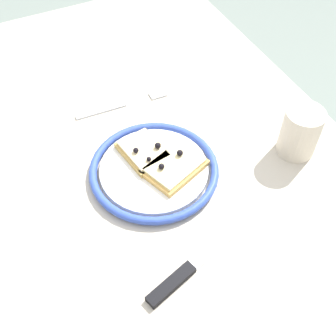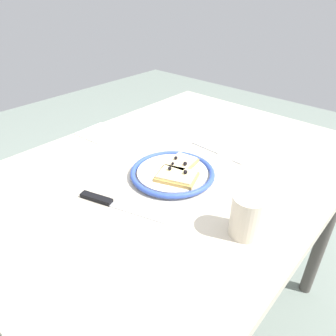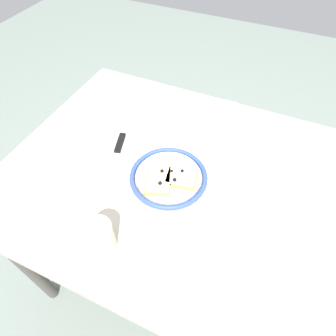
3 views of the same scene
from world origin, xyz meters
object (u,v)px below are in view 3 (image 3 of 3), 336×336
at_px(plate, 169,177).
at_px(pizza_slice_near, 181,178).
at_px(pizza_slice_far, 158,180).
at_px(napkin, 218,109).
at_px(fork, 229,206).
at_px(dining_table, 187,194).
at_px(knife, 118,150).
at_px(cup, 100,237).

relative_size(plate, pizza_slice_near, 2.27).
distance_m(pizza_slice_far, napkin, 0.42).
bearing_deg(fork, plate, -5.85).
bearing_deg(plate, pizza_slice_far, 59.78).
bearing_deg(dining_table, pizza_slice_near, 63.47).
height_order(fork, napkin, same).
distance_m(pizza_slice_near, knife, 0.25).
height_order(dining_table, knife, knife).
relative_size(plate, pizza_slice_far, 1.87).
height_order(plate, napkin, plate).
distance_m(fork, napkin, 0.44).
height_order(cup, napkin, cup).
height_order(plate, fork, plate).
relative_size(dining_table, knife, 4.98).
bearing_deg(napkin, fork, 112.06).
bearing_deg(plate, napkin, -95.35).
distance_m(pizza_slice_far, fork, 0.22).
height_order(knife, cup, cup).
relative_size(dining_table, napkin, 9.07).
bearing_deg(pizza_slice_near, dining_table, -116.53).
distance_m(plate, knife, 0.21).
relative_size(dining_table, fork, 5.81).
relative_size(fork, napkin, 1.56).
height_order(pizza_slice_far, fork, pizza_slice_far).
distance_m(plate, napkin, 0.39).
distance_m(pizza_slice_far, cup, 0.25).
bearing_deg(pizza_slice_far, fork, -176.86).
relative_size(knife, napkin, 1.82).
distance_m(plate, fork, 0.20).
relative_size(pizza_slice_far, knife, 0.55).
xyz_separation_m(fork, napkin, (0.17, -0.41, 0.00)).
height_order(dining_table, pizza_slice_near, pizza_slice_near).
relative_size(dining_table, pizza_slice_near, 10.99).
distance_m(plate, pizza_slice_near, 0.04).
bearing_deg(dining_table, plate, 29.42).
relative_size(knife, fork, 1.17).
bearing_deg(dining_table, knife, -1.87).
distance_m(plate, cup, 0.28).
bearing_deg(knife, cup, 113.95).
xyz_separation_m(dining_table, plate, (0.05, 0.03, 0.10)).
xyz_separation_m(dining_table, knife, (0.26, -0.01, 0.09)).
bearing_deg(plate, pizza_slice_near, -176.10).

